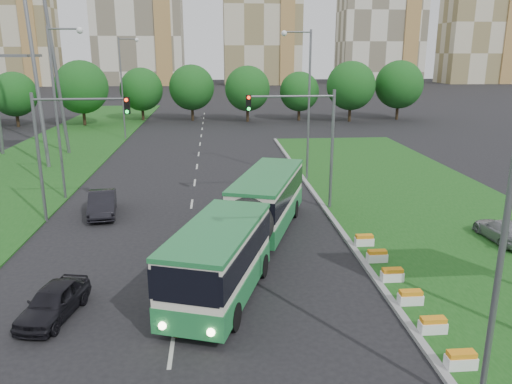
{
  "coord_description": "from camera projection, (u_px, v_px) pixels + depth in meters",
  "views": [
    {
      "loc": [
        -1.29,
        -21.81,
        10.27
      ],
      "look_at": [
        1.0,
        5.49,
        2.6
      ],
      "focal_mm": 35.0,
      "sensor_mm": 36.0,
      "label": 1
    }
  ],
  "objects": [
    {
      "name": "lane_markings",
      "position": [
        196.0,
        177.0,
        42.75
      ],
      "size": [
        0.2,
        100.0,
        0.01
      ],
      "primitive_type": null,
      "color": "#B3B4AD",
      "rests_on": "ground"
    },
    {
      "name": "articulated_bus",
      "position": [
        244.0,
        222.0,
        25.81
      ],
      "size": [
        2.78,
        17.84,
        2.94
      ],
      "rotation": [
        0.0,
        0.0,
        -0.32
      ],
      "color": "silver",
      "rests_on": "ground"
    },
    {
      "name": "ground",
      "position": [
        245.0,
        276.0,
        23.8
      ],
      "size": [
        360.0,
        360.0,
        0.0
      ],
      "primitive_type": "plane",
      "color": "black",
      "rests_on": "ground"
    },
    {
      "name": "apartment_tower_west",
      "position": [
        8.0,
        7.0,
        156.04
      ],
      "size": [
        26.0,
        15.0,
        48.0
      ],
      "primitive_type": "cube",
      "color": "beige",
      "rests_on": "ground"
    },
    {
      "name": "car_left_far",
      "position": [
        102.0,
        203.0,
        32.53
      ],
      "size": [
        2.36,
        4.91,
        1.55
      ],
      "primitive_type": "imported",
      "rotation": [
        0.0,
        0.0,
        0.16
      ],
      "color": "black",
      "rests_on": "ground"
    },
    {
      "name": "flower_planters",
      "position": [
        401.0,
        285.0,
        21.82
      ],
      "size": [
        1.1,
        11.5,
        0.6
      ],
      "primitive_type": null,
      "color": "white",
      "rests_on": "grass_median"
    },
    {
      "name": "midrise_east",
      "position": [
        481.0,
        23.0,
        169.58
      ],
      "size": [
        24.0,
        14.0,
        40.0
      ],
      "primitive_type": "cube",
      "color": "beige",
      "rests_on": "ground"
    },
    {
      "name": "tree_line",
      "position": [
        288.0,
        92.0,
        76.17
      ],
      "size": [
        120.0,
        8.0,
        9.0
      ],
      "primitive_type": null,
      "color": "#124413",
      "rests_on": "ground"
    },
    {
      "name": "car_median",
      "position": [
        503.0,
        230.0,
        27.66
      ],
      "size": [
        1.85,
        4.24,
        1.21
      ],
      "primitive_type": "imported",
      "rotation": [
        0.0,
        0.0,
        3.18
      ],
      "color": "gray",
      "rests_on": "grass_median"
    },
    {
      "name": "car_left_near",
      "position": [
        53.0,
        302.0,
        19.92
      ],
      "size": [
        2.4,
        4.25,
        1.36
      ],
      "primitive_type": "imported",
      "rotation": [
        0.0,
        0.0,
        -0.21
      ],
      "color": "black",
      "rests_on": "ground"
    },
    {
      "name": "apartment_tower_cwest",
      "position": [
        137.0,
        1.0,
        158.71
      ],
      "size": [
        28.0,
        15.0,
        52.0
      ],
      "primitive_type": "cube",
      "color": "beige",
      "rests_on": "ground"
    },
    {
      "name": "median_kerb",
      "position": [
        331.0,
        217.0,
        31.94
      ],
      "size": [
        0.3,
        60.0,
        0.18
      ],
      "primitive_type": "cube",
      "color": "gray",
      "rests_on": "ground"
    },
    {
      "name": "shopping_trolley",
      "position": [
        177.0,
        313.0,
        19.79
      ],
      "size": [
        0.36,
        0.38,
        0.62
      ],
      "rotation": [
        0.0,
        0.0,
        -0.19
      ],
      "color": "#FE9A0D",
      "rests_on": "ground"
    },
    {
      "name": "street_lamps",
      "position": [
        187.0,
        123.0,
        31.54
      ],
      "size": [
        36.0,
        60.0,
        12.0
      ],
      "primitive_type": null,
      "color": "slate",
      "rests_on": "ground"
    },
    {
      "name": "traffic_mast_median",
      "position": [
        308.0,
        131.0,
        32.34
      ],
      "size": [
        5.76,
        0.32,
        8.0
      ],
      "color": "slate",
      "rests_on": "ground"
    },
    {
      "name": "apartment_tower_ceast",
      "position": [
        262.0,
        6.0,
        162.2
      ],
      "size": [
        25.0,
        15.0,
        50.0
      ],
      "primitive_type": "cube",
      "color": "beige",
      "rests_on": "ground"
    },
    {
      "name": "grass_median",
      "position": [
        436.0,
        215.0,
        32.5
      ],
      "size": [
        14.0,
        60.0,
        0.15
      ],
      "primitive_type": "cube",
      "color": "#174C15",
      "rests_on": "ground"
    },
    {
      "name": "apartment_tower_east",
      "position": [
        381.0,
        11.0,
        165.82
      ],
      "size": [
        27.0,
        15.0,
        47.0
      ],
      "primitive_type": "cube",
      "color": "beige",
      "rests_on": "ground"
    },
    {
      "name": "left_verge",
      "position": [
        35.0,
        167.0,
        46.33
      ],
      "size": [
        12.0,
        110.0,
        0.1
      ],
      "primitive_type": "cube",
      "color": "#174C15",
      "rests_on": "ground"
    },
    {
      "name": "traffic_mast_left",
      "position": [
        64.0,
        137.0,
        30.16
      ],
      "size": [
        5.76,
        0.32,
        8.0
      ],
      "color": "slate",
      "rests_on": "ground"
    },
    {
      "name": "pedestrian",
      "position": [
        176.0,
        316.0,
        18.57
      ],
      "size": [
        0.47,
        0.64,
        1.61
      ],
      "primitive_type": "imported",
      "rotation": [
        0.0,
        0.0,
        1.42
      ],
      "color": "gray",
      "rests_on": "ground"
    }
  ]
}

